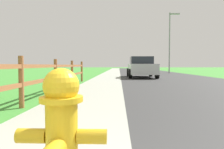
# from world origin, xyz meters

# --- Properties ---
(ground_plane) EXTENTS (120.00, 120.00, 0.00)m
(ground_plane) POSITION_xyz_m (0.00, 25.00, 0.00)
(ground_plane) COLOR #418F34
(road_asphalt) EXTENTS (7.00, 66.00, 0.01)m
(road_asphalt) POSITION_xyz_m (3.50, 27.00, 0.00)
(road_asphalt) COLOR #363636
(road_asphalt) RESTS_ON ground
(curb_concrete) EXTENTS (6.00, 66.00, 0.01)m
(curb_concrete) POSITION_xyz_m (-3.00, 27.00, 0.00)
(curb_concrete) COLOR #A3A696
(curb_concrete) RESTS_ON ground
(grass_verge) EXTENTS (5.00, 66.00, 0.00)m
(grass_verge) POSITION_xyz_m (-4.50, 27.00, 0.01)
(grass_verge) COLOR #418F34
(grass_verge) RESTS_ON ground
(fire_hydrant) EXTENTS (0.59, 0.49, 0.91)m
(fire_hydrant) POSITION_xyz_m (-0.52, 1.34, 0.47)
(fire_hydrant) COLOR yellow
(fire_hydrant) RESTS_ON ground
(rail_fence) EXTENTS (0.11, 12.15, 1.13)m
(rail_fence) POSITION_xyz_m (-2.23, 5.57, 0.65)
(rail_fence) COLOR #935A32
(rail_fence) RESTS_ON ground
(parked_suv_silver) EXTENTS (2.07, 4.49, 1.56)m
(parked_suv_silver) POSITION_xyz_m (1.55, 15.69, 0.77)
(parked_suv_silver) COLOR #B7BABF
(parked_suv_silver) RESTS_ON ground
(street_lamp) EXTENTS (1.17, 0.20, 6.86)m
(street_lamp) POSITION_xyz_m (5.72, 23.90, 4.04)
(street_lamp) COLOR gray
(street_lamp) RESTS_ON ground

